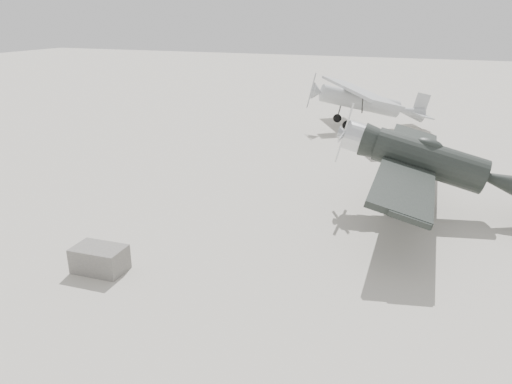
% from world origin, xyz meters
% --- Properties ---
extents(ground, '(160.00, 160.00, 0.00)m').
position_xyz_m(ground, '(0.00, 0.00, 0.00)').
color(ground, '#B0A99C').
rests_on(ground, ground).
extents(lowwing_monoplane, '(8.30, 11.55, 3.74)m').
position_xyz_m(lowwing_monoplane, '(3.90, 6.79, 1.98)').
color(lowwing_monoplane, black).
rests_on(lowwing_monoplane, ground).
extents(highwing_monoplane, '(8.89, 11.05, 3.29)m').
position_xyz_m(highwing_monoplane, '(-1.37, 20.96, 2.06)').
color(highwing_monoplane, '#A0A3A5').
rests_on(highwing_monoplane, ground).
extents(equipment_block, '(1.61, 1.05, 0.78)m').
position_xyz_m(equipment_block, '(-5.33, -2.00, 0.39)').
color(equipment_block, '#5F5D58').
rests_on(equipment_block, ground).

